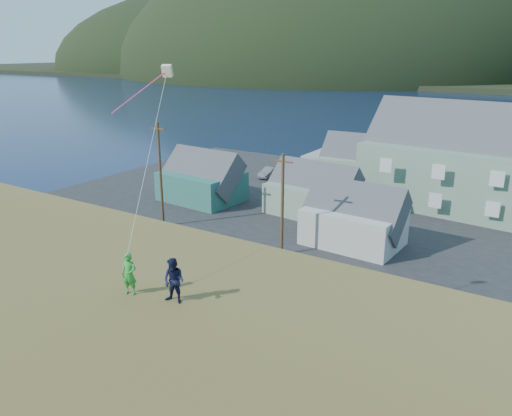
% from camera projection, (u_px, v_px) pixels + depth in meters
% --- Properties ---
extents(ground, '(900.00, 900.00, 0.00)m').
position_uv_depth(ground, '(323.00, 275.00, 36.60)').
color(ground, '#0A1638').
rests_on(ground, ground).
extents(grass_strip, '(110.00, 8.00, 0.10)m').
position_uv_depth(grass_strip, '(311.00, 285.00, 34.97)').
color(grass_strip, '#4C3D19').
rests_on(grass_strip, ground).
extents(waterfront_lot, '(72.00, 36.00, 0.12)m').
position_uv_depth(waterfront_lot, '(395.00, 213.00, 50.26)').
color(waterfront_lot, '#28282B').
rests_on(waterfront_lot, ground).
extents(wharf, '(26.00, 14.00, 0.90)m').
position_uv_depth(wharf, '(403.00, 161.00, 71.71)').
color(wharf, gray).
rests_on(wharf, ground).
extents(shed_teal, '(9.11, 6.76, 6.84)m').
position_uv_depth(shed_teal, '(201.00, 178.00, 53.55)').
color(shed_teal, '#307071').
rests_on(shed_teal, waterfront_lot).
extents(shed_palegreen_near, '(9.38, 6.42, 6.43)m').
position_uv_depth(shed_palegreen_near, '(313.00, 191.00, 49.06)').
color(shed_palegreen_near, gray).
rests_on(shed_palegreen_near, waterfront_lot).
extents(shed_white, '(8.38, 5.83, 6.48)m').
position_uv_depth(shed_white, '(354.00, 217.00, 41.37)').
color(shed_white, beige).
rests_on(shed_white, waterfront_lot).
extents(shed_palegreen_far, '(11.60, 7.06, 7.59)m').
position_uv_depth(shed_palegreen_far, '(369.00, 164.00, 58.84)').
color(shed_palegreen_far, gray).
rests_on(shed_palegreen_far, waterfront_lot).
extents(utility_poles, '(31.95, 0.24, 9.62)m').
position_uv_depth(utility_poles, '(298.00, 205.00, 37.96)').
color(utility_poles, '#47331E').
rests_on(utility_poles, waterfront_lot).
extents(parked_cars, '(24.03, 12.68, 1.56)m').
position_uv_depth(parked_cars, '(330.00, 184.00, 57.89)').
color(parked_cars, slate).
rests_on(parked_cars, waterfront_lot).
extents(kite_flyer_green, '(0.67, 0.54, 1.60)m').
position_uv_depth(kite_flyer_green, '(129.00, 274.00, 18.19)').
color(kite_flyer_green, green).
rests_on(kite_flyer_green, hillside).
extents(kite_flyer_navy, '(0.89, 0.74, 1.67)m').
position_uv_depth(kite_flyer_navy, '(174.00, 281.00, 17.59)').
color(kite_flyer_navy, '#15173A').
rests_on(kite_flyer_navy, hillside).
extents(kite_rig, '(2.43, 3.59, 9.65)m').
position_uv_depth(kite_rig, '(162.00, 76.00, 23.08)').
color(kite_rig, '#F8E9BD').
rests_on(kite_rig, ground).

